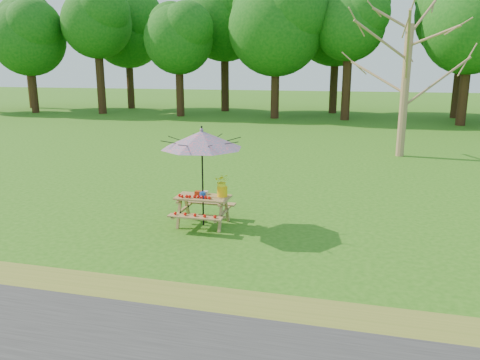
# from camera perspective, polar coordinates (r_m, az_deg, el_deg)

# --- Properties ---
(ground) EXTENTS (120.00, 120.00, 0.00)m
(ground) POSITION_cam_1_polar(r_m,az_deg,el_deg) (11.38, -19.67, -5.04)
(ground) COLOR #286413
(ground) RESTS_ON ground
(picnic_table) EXTENTS (1.20, 1.32, 0.67)m
(picnic_table) POSITION_cam_1_polar(r_m,az_deg,el_deg) (10.57, -4.51, -3.81)
(picnic_table) COLOR olive
(picnic_table) RESTS_ON ground
(patio_umbrella) EXTENTS (2.17, 2.17, 2.25)m
(patio_umbrella) POSITION_cam_1_polar(r_m,az_deg,el_deg) (10.20, -4.68, 4.91)
(patio_umbrella) COLOR black
(patio_umbrella) RESTS_ON ground
(produce_bins) EXTENTS (0.29, 0.43, 0.13)m
(produce_bins) POSITION_cam_1_polar(r_m,az_deg,el_deg) (10.49, -4.69, -1.69)
(produce_bins) COLOR #B9320E
(produce_bins) RESTS_ON picnic_table
(tomatoes_row) EXTENTS (0.77, 0.13, 0.07)m
(tomatoes_row) POSITION_cam_1_polar(r_m,az_deg,el_deg) (10.35, -5.65, -2.03)
(tomatoes_row) COLOR red
(tomatoes_row) RESTS_ON picnic_table
(flower_bucket) EXTENTS (0.36, 0.33, 0.52)m
(flower_bucket) POSITION_cam_1_polar(r_m,az_deg,el_deg) (10.39, -2.19, -0.54)
(flower_bucket) COLOR yellow
(flower_bucket) RESTS_ON picnic_table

